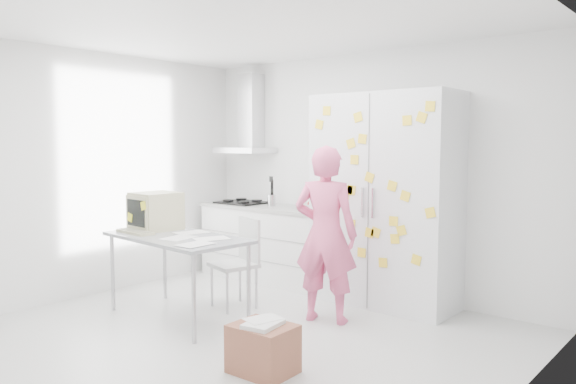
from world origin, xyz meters
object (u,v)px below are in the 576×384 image
Objects in this scene: desk at (163,222)px; cardboard_box at (263,348)px; person at (326,234)px; chair at (240,257)px.

desk is 3.33× the size of cardboard_box.
person reaches higher than cardboard_box.
person reaches higher than chair.
desk reaches higher than chair.
person is 1.03m from chair.
cardboard_box is (0.36, -1.28, -0.65)m from person.
person is 1.65m from desk.
person is 3.61× the size of cardboard_box.
chair is at bearing 140.29° from cardboard_box.
cardboard_box is at bearing -11.14° from desk.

